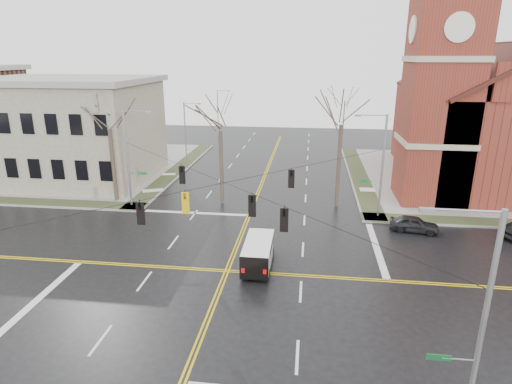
# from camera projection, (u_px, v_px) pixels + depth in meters

# --- Properties ---
(ground) EXTENTS (120.00, 120.00, 0.00)m
(ground) POSITION_uv_depth(u_px,v_px,m) (227.00, 271.00, 28.73)
(ground) COLOR black
(ground) RESTS_ON ground
(sidewalks) EXTENTS (80.00, 80.00, 0.17)m
(sidewalks) POSITION_uv_depth(u_px,v_px,m) (227.00, 270.00, 28.71)
(sidewalks) COLOR gray
(sidewalks) RESTS_ON ground
(road_markings) EXTENTS (100.00, 100.00, 0.01)m
(road_markings) POSITION_uv_depth(u_px,v_px,m) (227.00, 271.00, 28.73)
(road_markings) COLOR gold
(road_markings) RESTS_ON ground
(church) EXTENTS (24.28, 27.48, 27.50)m
(church) POSITION_uv_depth(u_px,v_px,m) (492.00, 107.00, 46.57)
(church) COLOR maroon
(church) RESTS_ON ground
(civic_building_a) EXTENTS (18.00, 14.00, 11.00)m
(civic_building_a) POSITION_uv_depth(u_px,v_px,m) (69.00, 132.00, 48.57)
(civic_building_a) COLOR gray
(civic_building_a) RESTS_ON ground
(signal_pole_ne) EXTENTS (2.75, 0.22, 9.00)m
(signal_pole_ne) POSITION_uv_depth(u_px,v_px,m) (381.00, 163.00, 36.71)
(signal_pole_ne) COLOR gray
(signal_pole_ne) RESTS_ON ground
(signal_pole_nw) EXTENTS (2.75, 0.22, 9.00)m
(signal_pole_nw) POSITION_uv_depth(u_px,v_px,m) (129.00, 156.00, 39.43)
(signal_pole_nw) COLOR gray
(signal_pole_nw) RESTS_ON ground
(signal_pole_se) EXTENTS (2.75, 0.22, 9.00)m
(signal_pole_se) POSITION_uv_depth(u_px,v_px,m) (479.00, 321.00, 14.99)
(signal_pole_se) COLOR gray
(signal_pole_se) RESTS_ON ground
(span_wires) EXTENTS (23.02, 23.02, 0.03)m
(span_wires) POSITION_uv_depth(u_px,v_px,m) (225.00, 183.00, 26.83)
(span_wires) COLOR black
(span_wires) RESTS_ON ground
(traffic_signals) EXTENTS (8.21, 8.26, 1.30)m
(traffic_signals) POSITION_uv_depth(u_px,v_px,m) (223.00, 197.00, 26.43)
(traffic_signals) COLOR black
(traffic_signals) RESTS_ON ground
(streetlight_north_a) EXTENTS (2.30, 0.20, 8.00)m
(streetlight_north_a) POSITION_uv_depth(u_px,v_px,m) (186.00, 131.00, 55.08)
(streetlight_north_a) COLOR gray
(streetlight_north_a) RESTS_ON ground
(streetlight_north_b) EXTENTS (2.30, 0.20, 8.00)m
(streetlight_north_b) POSITION_uv_depth(u_px,v_px,m) (219.00, 111.00, 73.96)
(streetlight_north_b) COLOR gray
(streetlight_north_b) RESTS_ON ground
(cargo_van) EXTENTS (1.90, 4.80, 1.81)m
(cargo_van) POSITION_uv_depth(u_px,v_px,m) (258.00, 251.00, 29.25)
(cargo_van) COLOR white
(cargo_van) RESTS_ON ground
(parked_car_a) EXTENTS (4.07, 2.22, 1.31)m
(parked_car_a) POSITION_uv_depth(u_px,v_px,m) (414.00, 224.00, 34.96)
(parked_car_a) COLOR black
(parked_car_a) RESTS_ON ground
(tree_nw_far) EXTENTS (4.00, 4.00, 10.51)m
(tree_nw_far) POSITION_uv_depth(u_px,v_px,m) (109.00, 124.00, 40.05)
(tree_nw_far) COLOR #3D3027
(tree_nw_far) RESTS_ON ground
(tree_nw_near) EXTENTS (4.00, 4.00, 10.40)m
(tree_nw_near) POSITION_uv_depth(u_px,v_px,m) (220.00, 126.00, 39.71)
(tree_nw_near) COLOR #3D3027
(tree_nw_near) RESTS_ON ground
(tree_ne) EXTENTS (4.00, 4.00, 11.48)m
(tree_ne) POSITION_uv_depth(u_px,v_px,m) (342.00, 119.00, 38.55)
(tree_ne) COLOR #3D3027
(tree_ne) RESTS_ON ground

